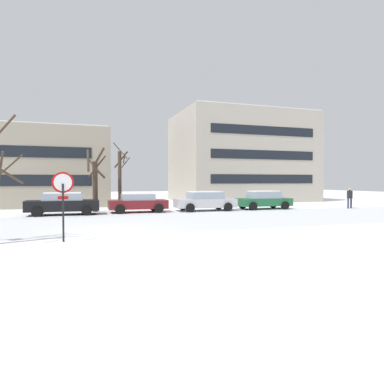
{
  "coord_description": "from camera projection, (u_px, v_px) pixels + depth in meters",
  "views": [
    {
      "loc": [
        -1.31,
        -15.3,
        2.19
      ],
      "look_at": [
        5.59,
        5.42,
        1.52
      ],
      "focal_mm": 32.66,
      "sensor_mm": 36.0,
      "label": 1
    }
  ],
  "objects": [
    {
      "name": "ground_plane",
      "position": [
        109.0,
        232.0,
        14.99
      ],
      "size": [
        120.0,
        120.0,
        0.0
      ],
      "primitive_type": "plane",
      "color": "white"
    },
    {
      "name": "road_surface",
      "position": [
        103.0,
        223.0,
        18.31
      ],
      "size": [
        80.0,
        9.0,
        0.0
      ],
      "color": "silver",
      "rests_on": "ground"
    },
    {
      "name": "stop_sign",
      "position": [
        63.0,
        193.0,
        12.55
      ],
      "size": [
        0.75,
        0.15,
        2.53
      ],
      "color": "black",
      "rests_on": "ground"
    },
    {
      "name": "parked_car_black",
      "position": [
        63.0,
        203.0,
        22.76
      ],
      "size": [
        4.55,
        2.12,
        1.46
      ],
      "color": "black",
      "rests_on": "ground"
    },
    {
      "name": "parked_car_maroon",
      "position": [
        138.0,
        202.0,
        24.6
      ],
      "size": [
        4.08,
        2.1,
        1.36
      ],
      "color": "maroon",
      "rests_on": "ground"
    },
    {
      "name": "parked_car_silver",
      "position": [
        205.0,
        201.0,
        25.9
      ],
      "size": [
        4.48,
        2.16,
        1.45
      ],
      "color": "silver",
      "rests_on": "ground"
    },
    {
      "name": "parked_car_green",
      "position": [
        264.0,
        200.0,
        27.53
      ],
      "size": [
        4.28,
        2.07,
        1.44
      ],
      "color": "#1E6038",
      "rests_on": "ground"
    },
    {
      "name": "pedestrian_crossing",
      "position": [
        350.0,
        197.0,
        28.23
      ],
      "size": [
        0.51,
        0.46,
        1.65
      ],
      "color": "#2D334C",
      "rests_on": "ground"
    },
    {
      "name": "tree_far_left",
      "position": [
        95.0,
        181.0,
        25.09
      ],
      "size": [
        1.39,
        1.58,
        4.65
      ],
      "color": "#423326",
      "rests_on": "ground"
    },
    {
      "name": "tree_far_right",
      "position": [
        120.0,
        178.0,
        26.55
      ],
      "size": [
        1.35,
        1.36,
        5.08
      ],
      "color": "#423326",
      "rests_on": "ground"
    },
    {
      "name": "building_far_left",
      "position": [
        20.0,
        168.0,
        32.51
      ],
      "size": [
        15.47,
        11.73,
        6.89
      ],
      "color": "#9E937F",
      "rests_on": "ground"
    },
    {
      "name": "building_far_right",
      "position": [
        241.0,
        158.0,
        39.92
      ],
      "size": [
        14.42,
        10.54,
        9.8
      ],
      "color": "#B2A899",
      "rests_on": "ground"
    }
  ]
}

